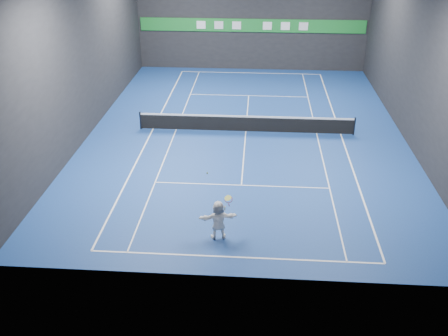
# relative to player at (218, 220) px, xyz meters

# --- Properties ---
(ground) EXTENTS (26.00, 26.00, 0.00)m
(ground) POSITION_rel_player_xyz_m (0.74, 10.67, -0.82)
(ground) COLOR navy
(ground) RESTS_ON ground
(wall_back) EXTENTS (18.00, 0.10, 9.00)m
(wall_back) POSITION_rel_player_xyz_m (0.74, 23.67, 3.68)
(wall_back) COLOR black
(wall_back) RESTS_ON ground
(wall_front) EXTENTS (18.00, 0.10, 9.00)m
(wall_front) POSITION_rel_player_xyz_m (0.74, -2.33, 3.68)
(wall_front) COLOR black
(wall_front) RESTS_ON ground
(wall_left) EXTENTS (0.10, 26.00, 9.00)m
(wall_left) POSITION_rel_player_xyz_m (-8.26, 10.67, 3.68)
(wall_left) COLOR black
(wall_left) RESTS_ON ground
(wall_right) EXTENTS (0.10, 26.00, 9.00)m
(wall_right) POSITION_rel_player_xyz_m (9.74, 10.67, 3.68)
(wall_right) COLOR black
(wall_right) RESTS_ON ground
(baseline_near) EXTENTS (10.98, 0.08, 0.01)m
(baseline_near) POSITION_rel_player_xyz_m (0.74, -1.22, -0.82)
(baseline_near) COLOR white
(baseline_near) RESTS_ON ground
(baseline_far) EXTENTS (10.98, 0.08, 0.01)m
(baseline_far) POSITION_rel_player_xyz_m (0.74, 22.56, -0.82)
(baseline_far) COLOR white
(baseline_far) RESTS_ON ground
(sideline_doubles_left) EXTENTS (0.08, 23.78, 0.01)m
(sideline_doubles_left) POSITION_rel_player_xyz_m (-4.75, 10.67, -0.82)
(sideline_doubles_left) COLOR white
(sideline_doubles_left) RESTS_ON ground
(sideline_doubles_right) EXTENTS (0.08, 23.78, 0.01)m
(sideline_doubles_right) POSITION_rel_player_xyz_m (6.23, 10.67, -0.82)
(sideline_doubles_right) COLOR white
(sideline_doubles_right) RESTS_ON ground
(sideline_singles_left) EXTENTS (0.06, 23.78, 0.01)m
(sideline_singles_left) POSITION_rel_player_xyz_m (-3.37, 10.67, -0.82)
(sideline_singles_left) COLOR white
(sideline_singles_left) RESTS_ON ground
(sideline_singles_right) EXTENTS (0.06, 23.78, 0.01)m
(sideline_singles_right) POSITION_rel_player_xyz_m (4.85, 10.67, -0.82)
(sideline_singles_right) COLOR white
(sideline_singles_right) RESTS_ON ground
(service_line_near) EXTENTS (8.23, 0.06, 0.01)m
(service_line_near) POSITION_rel_player_xyz_m (0.74, 4.27, -0.82)
(service_line_near) COLOR white
(service_line_near) RESTS_ON ground
(service_line_far) EXTENTS (8.23, 0.06, 0.01)m
(service_line_far) POSITION_rel_player_xyz_m (0.74, 17.07, -0.82)
(service_line_far) COLOR white
(service_line_far) RESTS_ON ground
(center_service_line) EXTENTS (0.06, 12.80, 0.01)m
(center_service_line) POSITION_rel_player_xyz_m (0.74, 10.67, -0.82)
(center_service_line) COLOR white
(center_service_line) RESTS_ON ground
(player) EXTENTS (1.59, 0.80, 1.64)m
(player) POSITION_rel_player_xyz_m (0.00, 0.00, 0.00)
(player) COLOR white
(player) RESTS_ON ground
(tennis_ball) EXTENTS (0.07, 0.07, 0.07)m
(tennis_ball) POSITION_rel_player_xyz_m (-0.40, -0.05, 2.07)
(tennis_ball) COLOR #C3D824
(tennis_ball) RESTS_ON player
(tennis_net) EXTENTS (12.50, 0.10, 1.07)m
(tennis_net) POSITION_rel_player_xyz_m (0.74, 10.67, -0.28)
(tennis_net) COLOR black
(tennis_net) RESTS_ON ground
(sponsor_banner) EXTENTS (17.64, 0.11, 1.00)m
(sponsor_banner) POSITION_rel_player_xyz_m (0.74, 23.60, 2.68)
(sponsor_banner) COLOR #1B7F2C
(sponsor_banner) RESTS_ON wall_back
(tennis_racket) EXTENTS (0.42, 0.35, 0.67)m
(tennis_racket) POSITION_rel_player_xyz_m (0.37, 0.05, 0.87)
(tennis_racket) COLOR red
(tennis_racket) RESTS_ON player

